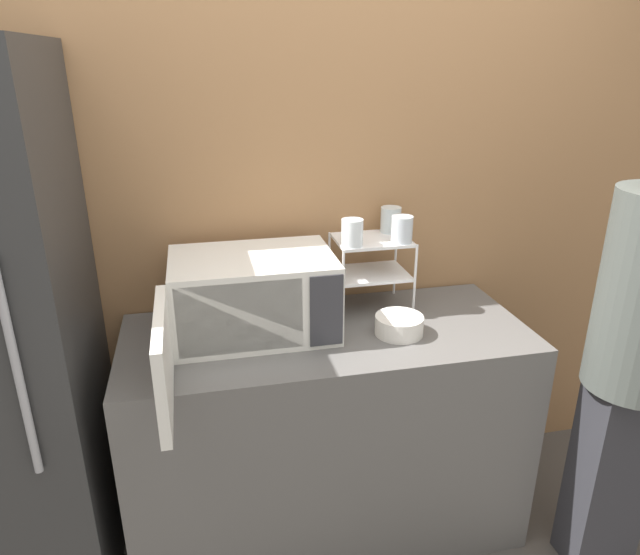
{
  "coord_description": "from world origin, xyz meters",
  "views": [
    {
      "loc": [
        -0.44,
        -1.52,
        1.84
      ],
      "look_at": [
        -0.02,
        0.35,
        1.09
      ],
      "focal_mm": 32.0,
      "sensor_mm": 36.0,
      "label": 1
    }
  ],
  "objects_px": {
    "dish_rack": "(371,258)",
    "glass_front_right": "(402,229)",
    "bowl": "(399,325)",
    "person": "(638,346)",
    "microwave": "(250,297)",
    "glass_back_right": "(391,220)",
    "glass_front_left": "(352,233)"
  },
  "relations": [
    {
      "from": "dish_rack",
      "to": "glass_front_right",
      "type": "distance_m",
      "value": 0.18
    },
    {
      "from": "dish_rack",
      "to": "bowl",
      "type": "height_order",
      "value": "dish_rack"
    },
    {
      "from": "person",
      "to": "bowl",
      "type": "bearing_deg",
      "value": 155.84
    },
    {
      "from": "microwave",
      "to": "dish_rack",
      "type": "distance_m",
      "value": 0.52
    },
    {
      "from": "bowl",
      "to": "glass_back_right",
      "type": "bearing_deg",
      "value": 78.47
    },
    {
      "from": "person",
      "to": "glass_back_right",
      "type": "bearing_deg",
      "value": 135.62
    },
    {
      "from": "glass_back_right",
      "to": "bowl",
      "type": "xyz_separation_m",
      "value": [
        -0.07,
        -0.32,
        -0.31
      ]
    },
    {
      "from": "glass_back_right",
      "to": "glass_front_right",
      "type": "xyz_separation_m",
      "value": [
        -0.0,
        -0.14,
        0.0
      ]
    },
    {
      "from": "dish_rack",
      "to": "bowl",
      "type": "bearing_deg",
      "value": -82.69
    },
    {
      "from": "microwave",
      "to": "bowl",
      "type": "height_order",
      "value": "microwave"
    },
    {
      "from": "glass_front_right",
      "to": "person",
      "type": "xyz_separation_m",
      "value": [
        0.67,
        -0.52,
        -0.31
      ]
    },
    {
      "from": "glass_front_right",
      "to": "bowl",
      "type": "xyz_separation_m",
      "value": [
        -0.06,
        -0.19,
        -0.31
      ]
    },
    {
      "from": "glass_back_right",
      "to": "person",
      "type": "relative_size",
      "value": 0.06
    },
    {
      "from": "glass_front_left",
      "to": "bowl",
      "type": "xyz_separation_m",
      "value": [
        0.13,
        -0.19,
        -0.31
      ]
    },
    {
      "from": "microwave",
      "to": "bowl",
      "type": "xyz_separation_m",
      "value": [
        0.53,
        -0.12,
        -0.11
      ]
    },
    {
      "from": "glass_front_left",
      "to": "glass_front_right",
      "type": "relative_size",
      "value": 1.0
    },
    {
      "from": "microwave",
      "to": "glass_front_left",
      "type": "relative_size",
      "value": 8.37
    },
    {
      "from": "dish_rack",
      "to": "glass_back_right",
      "type": "xyz_separation_m",
      "value": [
        0.1,
        0.07,
        0.13
      ]
    },
    {
      "from": "bowl",
      "to": "microwave",
      "type": "bearing_deg",
      "value": 167.52
    },
    {
      "from": "dish_rack",
      "to": "bowl",
      "type": "relative_size",
      "value": 1.67
    },
    {
      "from": "glass_back_right",
      "to": "glass_front_right",
      "type": "relative_size",
      "value": 1.0
    },
    {
      "from": "dish_rack",
      "to": "glass_back_right",
      "type": "bearing_deg",
      "value": 35.18
    },
    {
      "from": "glass_back_right",
      "to": "person",
      "type": "xyz_separation_m",
      "value": [
        0.67,
        -0.65,
        -0.31
      ]
    },
    {
      "from": "dish_rack",
      "to": "glass_back_right",
      "type": "height_order",
      "value": "glass_back_right"
    },
    {
      "from": "microwave",
      "to": "glass_front_right",
      "type": "distance_m",
      "value": 0.63
    },
    {
      "from": "dish_rack",
      "to": "glass_back_right",
      "type": "distance_m",
      "value": 0.18
    },
    {
      "from": "glass_back_right",
      "to": "person",
      "type": "distance_m",
      "value": 0.98
    },
    {
      "from": "microwave",
      "to": "bowl",
      "type": "distance_m",
      "value": 0.55
    },
    {
      "from": "glass_back_right",
      "to": "bowl",
      "type": "relative_size",
      "value": 0.57
    },
    {
      "from": "glass_back_right",
      "to": "bowl",
      "type": "height_order",
      "value": "glass_back_right"
    },
    {
      "from": "dish_rack",
      "to": "glass_front_left",
      "type": "bearing_deg",
      "value": -145.36
    },
    {
      "from": "glass_back_right",
      "to": "person",
      "type": "height_order",
      "value": "person"
    }
  ]
}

